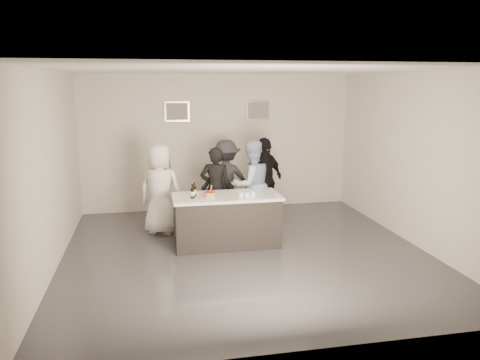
{
  "coord_description": "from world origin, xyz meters",
  "views": [
    {
      "loc": [
        -1.54,
        -7.29,
        2.79
      ],
      "look_at": [
        0.0,
        0.5,
        1.15
      ],
      "focal_mm": 35.0,
      "sensor_mm": 36.0,
      "label": 1
    }
  ],
  "objects_px": {
    "person_main_black": "(216,189)",
    "person_guest_right": "(265,180)",
    "beer_bottle_a": "(194,189)",
    "cake": "(210,195)",
    "person_main_blue": "(251,185)",
    "person_guest_back": "(226,179)",
    "bar_counter": "(227,220)",
    "person_guest_left": "(160,189)",
    "beer_bottle_b": "(192,191)"
  },
  "relations": [
    {
      "from": "beer_bottle_b",
      "to": "bar_counter",
      "type": "bearing_deg",
      "value": 12.11
    },
    {
      "from": "beer_bottle_a",
      "to": "beer_bottle_b",
      "type": "distance_m",
      "value": 0.15
    },
    {
      "from": "cake",
      "to": "beer_bottle_a",
      "type": "relative_size",
      "value": 0.75
    },
    {
      "from": "beer_bottle_a",
      "to": "beer_bottle_b",
      "type": "height_order",
      "value": "same"
    },
    {
      "from": "bar_counter",
      "to": "person_main_blue",
      "type": "distance_m",
      "value": 1.14
    },
    {
      "from": "person_main_black",
      "to": "person_main_blue",
      "type": "distance_m",
      "value": 0.69
    },
    {
      "from": "beer_bottle_a",
      "to": "cake",
      "type": "bearing_deg",
      "value": -23.14
    },
    {
      "from": "person_main_blue",
      "to": "person_guest_left",
      "type": "bearing_deg",
      "value": -20.23
    },
    {
      "from": "person_guest_left",
      "to": "person_main_blue",
      "type": "bearing_deg",
      "value": -157.21
    },
    {
      "from": "person_guest_back",
      "to": "cake",
      "type": "bearing_deg",
      "value": 77.3
    },
    {
      "from": "person_main_blue",
      "to": "person_guest_right",
      "type": "distance_m",
      "value": 0.54
    },
    {
      "from": "person_guest_back",
      "to": "person_guest_right",
      "type": "bearing_deg",
      "value": 153.82
    },
    {
      "from": "bar_counter",
      "to": "person_guest_back",
      "type": "height_order",
      "value": "person_guest_back"
    },
    {
      "from": "cake",
      "to": "person_main_blue",
      "type": "bearing_deg",
      "value": 45.44
    },
    {
      "from": "cake",
      "to": "beer_bottle_b",
      "type": "height_order",
      "value": "beer_bottle_b"
    },
    {
      "from": "person_main_black",
      "to": "person_main_blue",
      "type": "relative_size",
      "value": 0.93
    },
    {
      "from": "beer_bottle_b",
      "to": "cake",
      "type": "bearing_deg",
      "value": 7.33
    },
    {
      "from": "person_guest_back",
      "to": "beer_bottle_a",
      "type": "bearing_deg",
      "value": 68.82
    },
    {
      "from": "cake",
      "to": "person_main_blue",
      "type": "distance_m",
      "value": 1.32
    },
    {
      "from": "beer_bottle_a",
      "to": "beer_bottle_b",
      "type": "bearing_deg",
      "value": -107.02
    },
    {
      "from": "beer_bottle_a",
      "to": "person_guest_back",
      "type": "xyz_separation_m",
      "value": [
        0.83,
        1.66,
        -0.2
      ]
    },
    {
      "from": "beer_bottle_a",
      "to": "person_main_black",
      "type": "bearing_deg",
      "value": 60.56
    },
    {
      "from": "bar_counter",
      "to": "person_guest_right",
      "type": "bearing_deg",
      "value": 51.12
    },
    {
      "from": "beer_bottle_a",
      "to": "person_guest_right",
      "type": "bearing_deg",
      "value": 38.19
    },
    {
      "from": "person_guest_back",
      "to": "bar_counter",
      "type": "bearing_deg",
      "value": 85.98
    },
    {
      "from": "person_main_blue",
      "to": "person_guest_right",
      "type": "bearing_deg",
      "value": -152.29
    },
    {
      "from": "person_main_blue",
      "to": "person_guest_left",
      "type": "relative_size",
      "value": 1.03
    },
    {
      "from": "person_guest_left",
      "to": "cake",
      "type": "bearing_deg",
      "value": 153.41
    },
    {
      "from": "beer_bottle_b",
      "to": "person_guest_left",
      "type": "height_order",
      "value": "person_guest_left"
    },
    {
      "from": "beer_bottle_b",
      "to": "person_guest_left",
      "type": "xyz_separation_m",
      "value": [
        -0.5,
        1.03,
        -0.18
      ]
    },
    {
      "from": "person_main_black",
      "to": "person_guest_back",
      "type": "xyz_separation_m",
      "value": [
        0.33,
        0.79,
        0.01
      ]
    },
    {
      "from": "bar_counter",
      "to": "person_main_black",
      "type": "bearing_deg",
      "value": 93.66
    },
    {
      "from": "person_guest_right",
      "to": "cake",
      "type": "bearing_deg",
      "value": 7.66
    },
    {
      "from": "bar_counter",
      "to": "beer_bottle_a",
      "type": "relative_size",
      "value": 7.15
    },
    {
      "from": "beer_bottle_b",
      "to": "person_guest_right",
      "type": "relative_size",
      "value": 0.15
    },
    {
      "from": "beer_bottle_b",
      "to": "person_main_blue",
      "type": "relative_size",
      "value": 0.15
    },
    {
      "from": "bar_counter",
      "to": "person_main_black",
      "type": "distance_m",
      "value": 0.97
    },
    {
      "from": "person_main_blue",
      "to": "beer_bottle_a",
      "type": "bearing_deg",
      "value": 16.75
    },
    {
      "from": "bar_counter",
      "to": "beer_bottle_b",
      "type": "relative_size",
      "value": 7.15
    },
    {
      "from": "beer_bottle_a",
      "to": "person_main_black",
      "type": "height_order",
      "value": "person_main_black"
    },
    {
      "from": "beer_bottle_b",
      "to": "person_main_blue",
      "type": "bearing_deg",
      "value": 38.66
    },
    {
      "from": "person_guest_left",
      "to": "person_guest_right",
      "type": "height_order",
      "value": "person_guest_right"
    },
    {
      "from": "person_main_black",
      "to": "person_guest_right",
      "type": "relative_size",
      "value": 0.93
    },
    {
      "from": "beer_bottle_a",
      "to": "person_guest_back",
      "type": "distance_m",
      "value": 1.87
    },
    {
      "from": "bar_counter",
      "to": "person_guest_back",
      "type": "bearing_deg",
      "value": 80.71
    },
    {
      "from": "person_main_black",
      "to": "person_guest_back",
      "type": "height_order",
      "value": "person_guest_back"
    },
    {
      "from": "bar_counter",
      "to": "person_guest_left",
      "type": "xyz_separation_m",
      "value": [
        -1.1,
        0.91,
        0.4
      ]
    },
    {
      "from": "cake",
      "to": "person_guest_right",
      "type": "distance_m",
      "value": 1.86
    },
    {
      "from": "beer_bottle_b",
      "to": "person_main_black",
      "type": "bearing_deg",
      "value": 62.19
    },
    {
      "from": "beer_bottle_a",
      "to": "person_guest_left",
      "type": "bearing_deg",
      "value": 121.76
    }
  ]
}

